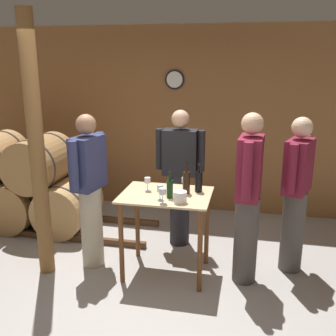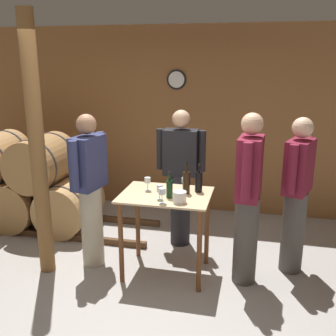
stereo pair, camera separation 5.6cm
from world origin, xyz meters
name	(u,v)px [view 1 (the left image)]	position (x,y,z in m)	size (l,w,h in m)	color
ground_plane	(143,295)	(0.00, 0.00, 0.00)	(14.00, 14.00, 0.00)	#9E9993
back_wall	(186,121)	(0.00, 2.43, 1.35)	(8.40, 0.08, 2.70)	brown
barrel_rack	(19,186)	(-2.10, 1.28, 0.56)	(3.74, 0.83, 1.28)	#4C331E
tasting_table	(166,211)	(0.13, 0.48, 0.70)	(0.92, 0.69, 0.90)	#D1B284
wooden_post	(37,150)	(-1.15, 0.24, 1.35)	(0.16, 0.16, 2.70)	brown
wine_bottle_far_left	(170,188)	(0.19, 0.38, 1.00)	(0.06, 0.06, 0.27)	black
wine_bottle_left	(186,182)	(0.33, 0.55, 1.02)	(0.07, 0.07, 0.33)	black
wine_bottle_center	(199,181)	(0.45, 0.62, 1.01)	(0.08, 0.08, 0.30)	black
wine_glass_near_left	(147,181)	(-0.08, 0.54, 1.00)	(0.06, 0.06, 0.14)	silver
wine_glass_near_center	(160,189)	(0.11, 0.31, 1.00)	(0.06, 0.06, 0.15)	silver
wine_glass_near_right	(163,192)	(0.16, 0.21, 1.01)	(0.07, 0.07, 0.15)	silver
wine_glass_far_side	(184,181)	(0.29, 0.66, 0.99)	(0.06, 0.06, 0.13)	silver
ice_bucket	(180,197)	(0.32, 0.27, 0.95)	(0.13, 0.13, 0.11)	white
person_host	(248,196)	(0.96, 0.49, 0.93)	(0.25, 0.59, 1.76)	#4C4742
person_visitor_with_scarf	(296,192)	(1.45, 0.83, 0.89)	(0.34, 0.56, 1.68)	#4C4742
person_visitor_bearded	(90,188)	(-0.71, 0.48, 0.90)	(0.29, 0.58, 1.69)	#B7AD93
person_visitor_near_door	(180,176)	(0.14, 1.20, 0.88)	(0.59, 0.24, 1.67)	#232328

